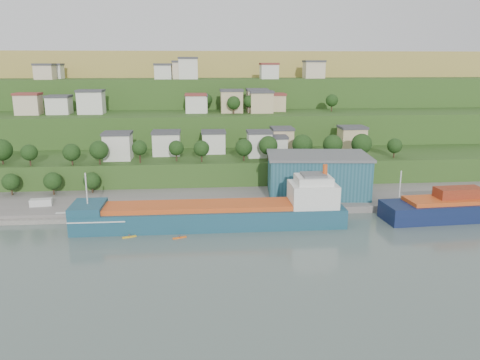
{
  "coord_description": "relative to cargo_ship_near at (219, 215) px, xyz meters",
  "views": [
    {
      "loc": [
        -1.26,
        -110.08,
        42.09
      ],
      "look_at": [
        9.7,
        15.0,
        10.65
      ],
      "focal_mm": 35.0,
      "sensor_mm": 36.0,
      "label": 1
    }
  ],
  "objects": [
    {
      "name": "caravan",
      "position": [
        -50.83,
        16.18,
        -0.31
      ],
      "size": [
        6.28,
        3.2,
        2.81
      ],
      "primitive_type": "cube",
      "rotation": [
        0.0,
        0.0,
        0.12
      ],
      "color": "silver",
      "rests_on": "pebble_beach"
    },
    {
      "name": "ground",
      "position": [
        -3.54,
        -7.69,
        -2.91
      ],
      "size": [
        500.0,
        500.0,
        0.0
      ],
      "primitive_type": "plane",
      "color": "#4D5E58",
      "rests_on": "ground"
    },
    {
      "name": "kayak_yellow",
      "position": [
        -22.74,
        -6.44,
        -2.66
      ],
      "size": [
        3.43,
        1.68,
        0.86
      ],
      "rotation": [
        0.0,
        0.0,
        0.33
      ],
      "color": "yellow",
      "rests_on": "ground"
    },
    {
      "name": "kayak_orange",
      "position": [
        -10.23,
        -8.07,
        -2.66
      ],
      "size": [
        3.46,
        1.73,
        0.86
      ],
      "rotation": [
        0.0,
        0.0,
        0.34
      ],
      "color": "orange",
      "rests_on": "ground"
    },
    {
      "name": "pebble_beach",
      "position": [
        -58.54,
        14.31,
        -2.91
      ],
      "size": [
        40.0,
        18.0,
        2.4
      ],
      "primitive_type": "cube",
      "color": "slate",
      "rests_on": "ground"
    },
    {
      "name": "dinghy",
      "position": [
        -42.66,
        8.84,
        -1.3
      ],
      "size": [
        4.22,
        1.88,
        0.82
      ],
      "primitive_type": "cube",
      "rotation": [
        0.0,
        0.0,
        0.09
      ],
      "color": "silver",
      "rests_on": "pebble_beach"
    },
    {
      "name": "cargo_ship_near",
      "position": [
        0.0,
        0.0,
        0.0
      ],
      "size": [
        71.01,
        11.51,
        18.25
      ],
      "rotation": [
        0.0,
        0.0,
        -0.0
      ],
      "color": "#164553",
      "rests_on": "ground"
    },
    {
      "name": "quay",
      "position": [
        16.46,
        20.31,
        -2.91
      ],
      "size": [
        220.0,
        26.0,
        4.0
      ],
      "primitive_type": "cube",
      "color": "slate",
      "rests_on": "ground"
    },
    {
      "name": "hillside",
      "position": [
        -3.54,
        161.01,
        -2.83
      ],
      "size": [
        360.0,
        210.78,
        96.0
      ],
      "color": "#284719",
      "rests_on": "ground"
    },
    {
      "name": "warehouse",
      "position": [
        31.6,
        21.21,
        5.52
      ],
      "size": [
        32.72,
        21.97,
        12.8
      ],
      "rotation": [
        0.0,
        0.0,
        -0.1
      ],
      "color": "#1D4B58",
      "rests_on": "quay"
    }
  ]
}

